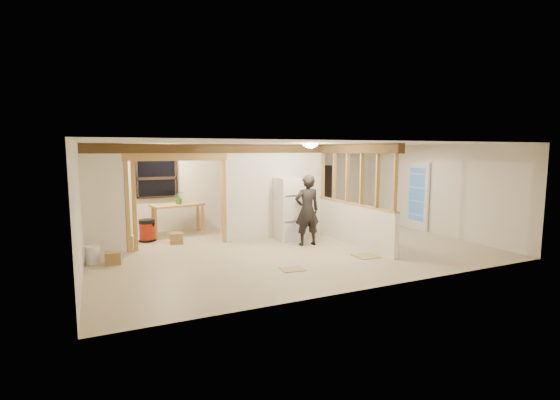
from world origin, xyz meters
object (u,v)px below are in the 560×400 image
bookshelf (318,193)px  work_table (178,219)px  woman (307,210)px  refrigerator (290,209)px  shop_vac (147,230)px

bookshelf → work_table: bearing=-174.8°
woman → work_table: 3.75m
refrigerator → woman: woman is taller
woman → bookshelf: (2.04, 3.02, 0.04)m
work_table → bookshelf: bookshelf is taller
work_table → shop_vac: bearing=-162.1°
refrigerator → shop_vac: bearing=159.5°
refrigerator → shop_vac: refrigerator is taller
shop_vac → bookshelf: (5.59, 0.92, 0.63)m
work_table → refrigerator: bearing=-45.9°
woman → refrigerator: bearing=-78.7°
refrigerator → bookshelf: bookshelf is taller
refrigerator → bookshelf: size_ratio=0.89×
woman → bookshelf: bookshelf is taller
shop_vac → refrigerator: bearing=-20.5°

